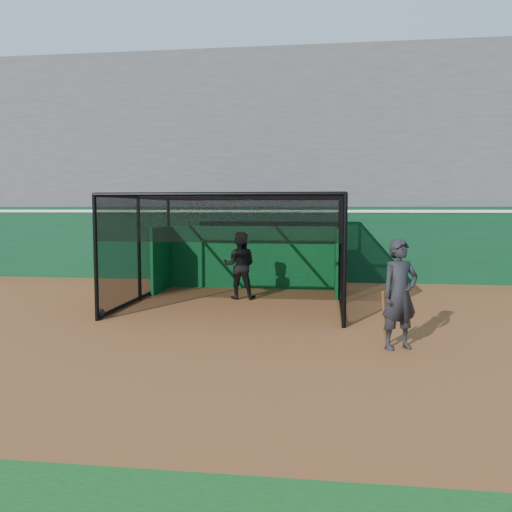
# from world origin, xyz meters

# --- Properties ---
(ground) EXTENTS (120.00, 120.00, 0.00)m
(ground) POSITION_xyz_m (0.00, 0.00, 0.00)
(ground) COLOR brown
(ground) RESTS_ON ground
(outfield_wall) EXTENTS (50.00, 0.50, 2.50)m
(outfield_wall) POSITION_xyz_m (0.00, 8.50, 1.29)
(outfield_wall) COLOR #09341A
(outfield_wall) RESTS_ON ground
(grandstand) EXTENTS (50.00, 7.85, 8.95)m
(grandstand) POSITION_xyz_m (0.00, 12.27, 4.48)
(grandstand) COLOR #4C4C4F
(grandstand) RESTS_ON ground
(batting_cage) EXTENTS (5.40, 5.49, 2.73)m
(batting_cage) POSITION_xyz_m (0.06, 4.09, 1.36)
(batting_cage) COLOR black
(batting_cage) RESTS_ON ground
(batter) EXTENTS (0.90, 0.71, 1.81)m
(batter) POSITION_xyz_m (0.01, 4.65, 0.91)
(batter) COLOR black
(batter) RESTS_ON ground
(on_deck_player) EXTENTS (0.83, 0.73, 1.91)m
(on_deck_player) POSITION_xyz_m (3.61, -0.18, 0.95)
(on_deck_player) COLOR black
(on_deck_player) RESTS_ON ground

